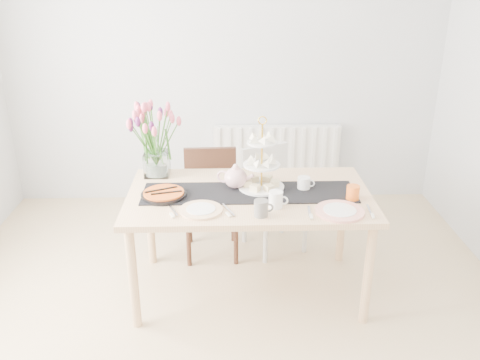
{
  "coord_description": "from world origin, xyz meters",
  "views": [
    {
      "loc": [
        0.03,
        -2.38,
        2.13
      ],
      "look_at": [
        0.11,
        0.61,
        0.87
      ],
      "focal_mm": 38.0,
      "sensor_mm": 36.0,
      "label": 1
    }
  ],
  "objects_px": {
    "teapot": "(236,178)",
    "mug_white": "(276,199)",
    "cake_stand": "(262,171)",
    "dining_table": "(249,204)",
    "mug_orange": "(353,193)",
    "mug_grey": "(261,208)",
    "plate_right": "(340,211)",
    "chair_white": "(270,190)",
    "plate_left": "(201,210)",
    "chair_brown": "(211,194)",
    "tulip_vase": "(155,129)",
    "tart_tin": "(164,194)",
    "radiator": "(276,156)",
    "cream_jug": "(304,183)"
  },
  "relations": [
    {
      "from": "dining_table",
      "to": "plate_left",
      "type": "distance_m",
      "value": 0.41
    },
    {
      "from": "radiator",
      "to": "plate_right",
      "type": "distance_m",
      "value": 1.86
    },
    {
      "from": "cake_stand",
      "to": "tart_tin",
      "type": "bearing_deg",
      "value": -170.13
    },
    {
      "from": "mug_white",
      "to": "plate_left",
      "type": "bearing_deg",
      "value": -157.03
    },
    {
      "from": "chair_white",
      "to": "cream_jug",
      "type": "relative_size",
      "value": 9.61
    },
    {
      "from": "cake_stand",
      "to": "mug_white",
      "type": "height_order",
      "value": "cake_stand"
    },
    {
      "from": "tulip_vase",
      "to": "teapot",
      "type": "xyz_separation_m",
      "value": [
        0.55,
        -0.26,
        -0.27
      ]
    },
    {
      "from": "chair_brown",
      "to": "radiator",
      "type": "bearing_deg",
      "value": 54.89
    },
    {
      "from": "tulip_vase",
      "to": "cake_stand",
      "type": "xyz_separation_m",
      "value": [
        0.73,
        -0.27,
        -0.22
      ]
    },
    {
      "from": "dining_table",
      "to": "mug_grey",
      "type": "relative_size",
      "value": 15.9
    },
    {
      "from": "mug_white",
      "to": "cream_jug",
      "type": "bearing_deg",
      "value": 69.73
    },
    {
      "from": "dining_table",
      "to": "cake_stand",
      "type": "relative_size",
      "value": 3.55
    },
    {
      "from": "chair_brown",
      "to": "plate_right",
      "type": "height_order",
      "value": "chair_brown"
    },
    {
      "from": "tulip_vase",
      "to": "plate_left",
      "type": "bearing_deg",
      "value": -60.55
    },
    {
      "from": "plate_left",
      "to": "radiator",
      "type": "bearing_deg",
      "value": 70.35
    },
    {
      "from": "chair_white",
      "to": "radiator",
      "type": "bearing_deg",
      "value": 57.03
    },
    {
      "from": "teapot",
      "to": "mug_orange",
      "type": "relative_size",
      "value": 2.51
    },
    {
      "from": "plate_left",
      "to": "chair_brown",
      "type": "bearing_deg",
      "value": 87.71
    },
    {
      "from": "tulip_vase",
      "to": "tart_tin",
      "type": "height_order",
      "value": "tulip_vase"
    },
    {
      "from": "tulip_vase",
      "to": "plate_left",
      "type": "xyz_separation_m",
      "value": [
        0.34,
        -0.59,
        -0.34
      ]
    },
    {
      "from": "mug_grey",
      "to": "plate_right",
      "type": "xyz_separation_m",
      "value": [
        0.48,
        0.03,
        -0.04
      ]
    },
    {
      "from": "dining_table",
      "to": "mug_orange",
      "type": "height_order",
      "value": "mug_orange"
    },
    {
      "from": "chair_brown",
      "to": "cream_jug",
      "type": "distance_m",
      "value": 0.89
    },
    {
      "from": "radiator",
      "to": "cake_stand",
      "type": "distance_m",
      "value": 1.54
    },
    {
      "from": "dining_table",
      "to": "chair_white",
      "type": "distance_m",
      "value": 0.71
    },
    {
      "from": "cake_stand",
      "to": "plate_left",
      "type": "relative_size",
      "value": 1.69
    },
    {
      "from": "tart_tin",
      "to": "mug_orange",
      "type": "height_order",
      "value": "mug_orange"
    },
    {
      "from": "chair_brown",
      "to": "mug_orange",
      "type": "distance_m",
      "value": 1.21
    },
    {
      "from": "chair_brown",
      "to": "tulip_vase",
      "type": "distance_m",
      "value": 0.76
    },
    {
      "from": "teapot",
      "to": "plate_right",
      "type": "xyz_separation_m",
      "value": [
        0.63,
        -0.38,
        -0.07
      ]
    },
    {
      "from": "tart_tin",
      "to": "tulip_vase",
      "type": "bearing_deg",
      "value": 102.84
    },
    {
      "from": "teapot",
      "to": "mug_white",
      "type": "bearing_deg",
      "value": -33.82
    },
    {
      "from": "chair_brown",
      "to": "tart_tin",
      "type": "height_order",
      "value": "chair_brown"
    },
    {
      "from": "cake_stand",
      "to": "mug_orange",
      "type": "distance_m",
      "value": 0.61
    },
    {
      "from": "mug_orange",
      "to": "teapot",
      "type": "bearing_deg",
      "value": 114.23
    },
    {
      "from": "tart_tin",
      "to": "mug_orange",
      "type": "xyz_separation_m",
      "value": [
        1.21,
        -0.08,
        0.03
      ]
    },
    {
      "from": "mug_grey",
      "to": "plate_left",
      "type": "bearing_deg",
      "value": 161.68
    },
    {
      "from": "teapot",
      "to": "radiator",
      "type": "bearing_deg",
      "value": 90.66
    },
    {
      "from": "chair_white",
      "to": "teapot",
      "type": "xyz_separation_m",
      "value": [
        -0.29,
        -0.58,
        0.35
      ]
    },
    {
      "from": "tart_tin",
      "to": "cake_stand",
      "type": "bearing_deg",
      "value": 9.87
    },
    {
      "from": "tulip_vase",
      "to": "tart_tin",
      "type": "bearing_deg",
      "value": -77.16
    },
    {
      "from": "tulip_vase",
      "to": "mug_grey",
      "type": "height_order",
      "value": "tulip_vase"
    },
    {
      "from": "cream_jug",
      "to": "cake_stand",
      "type": "bearing_deg",
      "value": -168.82
    },
    {
      "from": "teapot",
      "to": "plate_left",
      "type": "height_order",
      "value": "teapot"
    },
    {
      "from": "dining_table",
      "to": "mug_white",
      "type": "height_order",
      "value": "mug_white"
    },
    {
      "from": "chair_white",
      "to": "mug_grey",
      "type": "bearing_deg",
      "value": -122.94
    },
    {
      "from": "dining_table",
      "to": "chair_white",
      "type": "bearing_deg",
      "value": 72.93
    },
    {
      "from": "dining_table",
      "to": "chair_brown",
      "type": "distance_m",
      "value": 0.68
    },
    {
      "from": "tulip_vase",
      "to": "mug_grey",
      "type": "relative_size",
      "value": 6.27
    },
    {
      "from": "mug_white",
      "to": "mug_orange",
      "type": "xyz_separation_m",
      "value": [
        0.5,
        0.09,
        -0.0
      ]
    }
  ]
}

